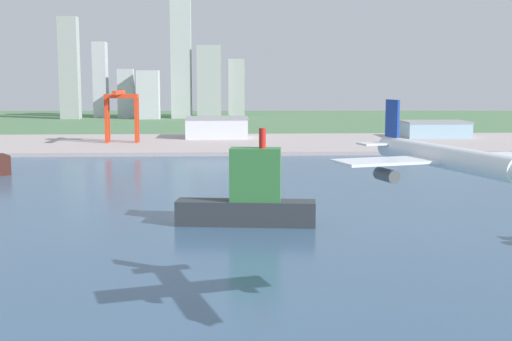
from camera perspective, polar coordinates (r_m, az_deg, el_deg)
The scene contains 9 objects.
ground_plane at distance 300.68m, azimuth -0.79°, elevation -1.40°, with size 2400.00×2400.00×0.00m, color #4F774E.
water_bay at distance 241.65m, azimuth -0.32°, elevation -3.63°, with size 840.00×360.00×0.15m, color #385675.
industrial_pier at distance 489.03m, azimuth -1.54°, elevation 2.26°, with size 840.00×140.00×2.50m, color #AB9E9D.
airplane_landing at distance 127.23m, azimuth 15.32°, elevation 1.03°, with size 39.50×44.70×13.80m.
container_barge at distance 221.90m, azimuth -0.54°, elevation -2.25°, with size 45.85×14.26×31.52m.
port_crane_red at distance 488.45m, azimuth -11.13°, elevation 5.37°, with size 22.95×43.85×36.58m.
warehouse_main at distance 523.32m, azimuth -3.27°, elevation 3.61°, with size 46.96×37.08×15.60m.
warehouse_annex at distance 545.74m, azimuth 14.63°, elevation 3.36°, with size 48.87×33.36×12.29m.
distant_skyline at distance 827.56m, azimuth -8.39°, elevation 7.63°, with size 215.25×55.87×142.28m.
Camera 1 is at (-9.82, 3.26, 47.54)m, focal length 48.16 mm.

